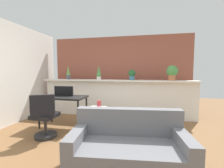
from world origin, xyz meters
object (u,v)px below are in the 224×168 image
side_cube_shelf (97,118)px  couch (129,150)px  office_chair (45,119)px  vase_on_shelf (99,104)px  potted_plant_1 (99,74)px  potted_plant_0 (68,73)px  potted_plant_3 (172,72)px  tv_monitor (64,91)px  potted_plant_2 (132,74)px  desk (63,100)px

side_cube_shelf → couch: bearing=-57.1°
office_chair → vase_on_shelf: (0.90, 0.79, 0.19)m
potted_plant_1 → vase_on_shelf: size_ratio=2.60×
potted_plant_0 → potted_plant_3: 3.11m
tv_monitor → vase_on_shelf: size_ratio=3.10×
potted_plant_0 → potted_plant_2: 2.01m
office_chair → side_cube_shelf: size_ratio=1.82×
potted_plant_3 → tv_monitor: bearing=-159.1°
couch → potted_plant_2: bearing=93.8°
potted_plant_1 → couch: potted_plant_1 is taller
vase_on_shelf → potted_plant_0: bearing=142.7°
tv_monitor → side_cube_shelf: bearing=-2.3°
desk → couch: (1.74, -1.34, -0.38)m
side_cube_shelf → vase_on_shelf: (0.04, 0.05, 0.33)m
office_chair → vase_on_shelf: office_chair is taller
desk → vase_on_shelf: (0.88, 0.10, -0.09)m
potted_plant_0 → couch: size_ratio=0.26×
potted_plant_0 → potted_plant_1: size_ratio=1.03×
potted_plant_2 → potted_plant_3: bearing=1.6°
potted_plant_3 → side_cube_shelf: 2.39m
potted_plant_2 → couch: (0.16, -2.42, -0.99)m
potted_plant_2 → desk: 2.00m
potted_plant_3 → tv_monitor: 2.93m
office_chair → potted_plant_3: bearing=33.8°
potted_plant_3 → couch: potted_plant_3 is taller
desk → potted_plant_1: bearing=60.4°
potted_plant_0 → couch: bearing=-48.3°
desk → vase_on_shelf: size_ratio=6.88×
side_cube_shelf → potted_plant_0: bearing=140.4°
potted_plant_2 → desk: (-1.58, -1.08, -0.60)m
desk → vase_on_shelf: bearing=6.4°
potted_plant_0 → tv_monitor: potted_plant_0 is taller
potted_plant_3 → side_cube_shelf: potted_plant_3 is taller
potted_plant_3 → tv_monitor: potted_plant_3 is taller
potted_plant_0 → side_cube_shelf: potted_plant_0 is taller
desk → couch: couch is taller
office_chair → tv_monitor: bearing=90.3°
potted_plant_0 → couch: (2.17, -2.44, -1.02)m
vase_on_shelf → couch: (0.86, -1.44, -0.30)m
potted_plant_3 → office_chair: 3.38m
potted_plant_1 → potted_plant_2: size_ratio=1.39×
potted_plant_0 → desk: potted_plant_0 is taller
vase_on_shelf → desk: bearing=-173.6°
potted_plant_1 → vase_on_shelf: (0.29, -0.94, -0.71)m
potted_plant_1 → office_chair: 2.05m
potted_plant_1 → desk: (-0.59, -1.04, -0.63)m
office_chair → side_cube_shelf: office_chair is taller
potted_plant_2 → side_cube_shelf: size_ratio=0.60×
tv_monitor → side_cube_shelf: (0.87, -0.04, -0.62)m
side_cube_shelf → vase_on_shelf: vase_on_shelf is taller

